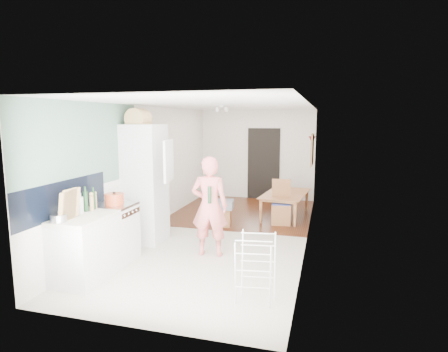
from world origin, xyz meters
The scene contains 32 objects.
room_shell centered at (0.00, 0.00, 1.25)m, with size 3.20×7.00×2.50m, color white, non-canonical shape.
floor centered at (0.00, 0.00, 0.00)m, with size 3.20×7.00×0.01m, color #BAB3A2.
wood_floor_overlay centered at (0.00, 1.85, 0.01)m, with size 3.20×3.30×0.01m, color #502B14.
sage_wall_panel centered at (-1.59, -2.00, 1.85)m, with size 0.02×3.00×1.30m, color slate.
tile_splashback centered at (-1.59, -2.55, 1.15)m, with size 0.02×1.90×0.50m, color black.
doorway_recess centered at (0.20, 3.48, 1.00)m, with size 0.90×0.04×2.00m, color black.
base_cabinet centered at (-1.30, -2.55, 0.43)m, with size 0.60×0.90×0.86m, color silver.
worktop centered at (-1.30, -2.55, 0.89)m, with size 0.62×0.92×0.06m, color beige.
range_cooker centered at (-1.30, -1.80, 0.44)m, with size 0.60×0.60×0.88m, color silver.
cooker_top centered at (-1.30, -1.80, 0.90)m, with size 0.60×0.60×0.04m, color #B1B1B3.
fridge_housing centered at (-1.27, -0.78, 1.07)m, with size 0.66×0.66×2.15m, color silver.
fridge_door centered at (-0.66, -1.08, 1.55)m, with size 0.56×0.04×0.70m, color silver.
fridge_interior centered at (-0.96, -0.78, 1.55)m, with size 0.02×0.52×0.66m, color white.
pinboard centered at (1.58, 1.90, 1.55)m, with size 0.03×0.90×0.70m, color tan.
pinboard_frame centered at (1.57, 1.90, 1.55)m, with size 0.01×0.94×0.74m, color #A47242.
wall_sconce centered at (1.54, 2.55, 1.75)m, with size 0.18×0.18×0.16m, color maroon.
person centered at (0.08, -1.16, 0.98)m, with size 0.71×0.47×1.95m, color #EB726D.
dining_table centered at (1.06, 1.61, 0.24)m, with size 1.37×0.76×0.48m, color #A47242.
dining_chair centered at (1.00, 1.01, 0.48)m, with size 0.40×0.40×0.95m, color #A47242, non-canonical shape.
stool centered at (-0.14, 0.51, 0.19)m, with size 0.30×0.30×0.39m, color #A47242, non-canonical shape.
grey_drape centered at (-0.13, 0.50, 0.48)m, with size 0.39×0.39×0.17m, color gray.
drying_rack centered at (1.13, -2.58, 0.43)m, with size 0.44×0.40×0.86m, color silver, non-canonical shape.
bread_bin centered at (-1.31, -0.87, 2.25)m, with size 0.38×0.36×0.20m, color tan, non-canonical shape.
red_casserole centered at (-1.26, -1.82, 1.01)m, with size 0.30×0.30×0.18m, color #C74B26.
steel_pan centered at (-1.41, -2.91, 0.97)m, with size 0.21×0.21×0.10m, color #B1B1B3.
held_bottle centered at (0.14, -1.32, 1.05)m, with size 0.06×0.06×0.27m, color #1A3C1F.
bottle_a centered at (-1.42, -2.31, 1.07)m, with size 0.07×0.07×0.29m, color #1A3C1F.
bottle_b centered at (-1.40, -2.15, 1.05)m, with size 0.06×0.06×0.26m, color #1A3C1F.
bottle_c centered at (-1.43, -2.43, 1.04)m, with size 0.10×0.10×0.23m, color silver.
pepper_mill_front centered at (-1.36, -2.25, 1.03)m, with size 0.06×0.06×0.21m, color tan.
pepper_mill_back centered at (-1.40, -2.12, 1.02)m, with size 0.06×0.06×0.20m, color tan.
chopping_boards centered at (-1.33, -2.79, 1.13)m, with size 0.04×0.31×0.42m, color tan, non-canonical shape.
Camera 1 is at (1.91, -6.86, 2.23)m, focal length 30.00 mm.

